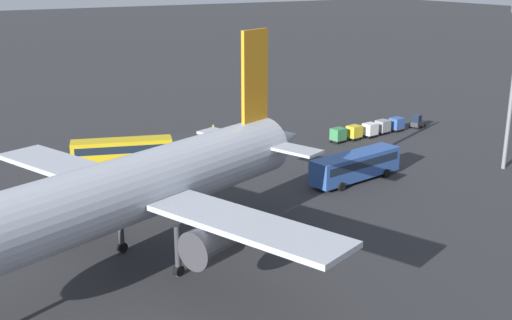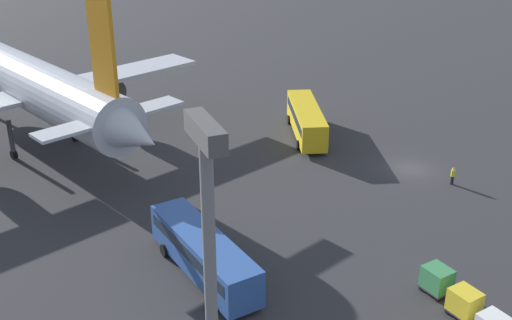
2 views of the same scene
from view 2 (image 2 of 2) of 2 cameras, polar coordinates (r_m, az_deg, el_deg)
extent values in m
plane|color=#2D2D30|center=(66.18, 13.56, -0.75)|extent=(600.00, 600.00, 0.00)
cylinder|color=#B2B7C1|center=(71.55, -19.51, 6.49)|extent=(34.81, 17.72, 5.42)
cone|color=#B2B7C1|center=(55.31, -11.04, 2.35)|extent=(8.33, 7.08, 4.88)
cube|color=#B2B7C1|center=(74.98, -11.37, 7.67)|extent=(10.10, 16.76, 0.44)
cube|color=orange|center=(55.95, -13.54, 9.99)|extent=(3.42, 1.60, 8.67)
cube|color=#B2B7C1|center=(57.56, -12.73, 3.67)|extent=(7.36, 14.03, 0.28)
cylinder|color=#38383D|center=(75.18, -13.26, 6.17)|extent=(5.01, 4.30, 2.98)
cylinder|color=#38383D|center=(70.33, -20.92, 1.72)|extent=(0.50, 0.50, 4.33)
cylinder|color=black|center=(70.97, -20.72, 0.45)|extent=(1.02, 0.79, 0.90)
cylinder|color=#38383D|center=(72.96, -15.91, 3.23)|extent=(0.50, 0.50, 4.33)
cylinder|color=black|center=(73.57, -15.76, 1.99)|extent=(1.02, 0.79, 0.90)
cube|color=gold|center=(71.91, 4.50, 3.61)|extent=(12.55, 6.29, 2.94)
cube|color=#192333|center=(71.73, 4.51, 3.99)|extent=(11.62, 6.04, 0.94)
cylinder|color=black|center=(75.73, 2.95, 3.60)|extent=(1.04, 0.59, 1.00)
cylinder|color=black|center=(76.15, 5.09, 3.65)|extent=(1.04, 0.59, 1.00)
cylinder|color=black|center=(68.74, 3.77, 1.34)|extent=(1.04, 0.59, 1.00)
cylinder|color=black|center=(69.20, 6.11, 1.41)|extent=(1.04, 0.59, 1.00)
cube|color=#2D5199|center=(47.46, -4.68, -8.22)|extent=(12.74, 4.89, 2.85)
cube|color=#192333|center=(47.20, -4.71, -7.71)|extent=(11.76, 4.77, 0.91)
cylinder|color=black|center=(50.65, -8.17, -7.95)|extent=(1.04, 0.46, 1.00)
cylinder|color=black|center=(51.68, -5.14, -7.06)|extent=(1.04, 0.46, 1.00)
cylinder|color=black|center=(44.86, -4.03, -12.51)|extent=(1.04, 0.46, 1.00)
cylinder|color=black|center=(46.02, -0.69, -11.37)|extent=(1.04, 0.46, 1.00)
cylinder|color=#1E1E2D|center=(63.82, 17.03, -1.73)|extent=(0.32, 0.32, 0.85)
cylinder|color=yellow|center=(63.51, 17.11, -1.12)|extent=(0.38, 0.38, 0.65)
sphere|color=tan|center=(63.32, 17.16, -0.76)|extent=(0.24, 0.24, 0.24)
cube|color=#38383D|center=(46.24, 17.93, -12.71)|extent=(2.26, 2.00, 0.10)
cube|color=gold|center=(45.74, 18.07, -11.86)|extent=(2.15, 1.91, 1.60)
cylinder|color=black|center=(46.33, 16.64, -12.79)|extent=(0.38, 0.18, 0.36)
cylinder|color=black|center=(47.16, 17.71, -12.21)|extent=(0.38, 0.18, 0.36)
cylinder|color=black|center=(46.44, 19.14, -13.08)|extent=(0.38, 0.18, 0.36)
cube|color=#38383D|center=(47.94, 15.69, -10.91)|extent=(2.26, 2.00, 0.10)
cube|color=#38844C|center=(47.47, 15.81, -10.07)|extent=(2.15, 1.91, 1.60)
cylinder|color=black|center=(48.07, 14.46, -10.98)|extent=(0.38, 0.18, 0.36)
cylinder|color=black|center=(48.88, 15.53, -10.46)|extent=(0.38, 0.18, 0.36)
cylinder|color=black|center=(47.27, 15.79, -11.83)|extent=(0.38, 0.18, 0.36)
cylinder|color=black|center=(48.10, 16.85, -11.28)|extent=(0.38, 0.18, 0.36)
cube|color=#4C4C4C|center=(21.95, -4.55, 2.53)|extent=(2.80, 0.70, 0.80)
camera|label=1|loc=(94.58, -52.00, 13.53)|focal=45.00mm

